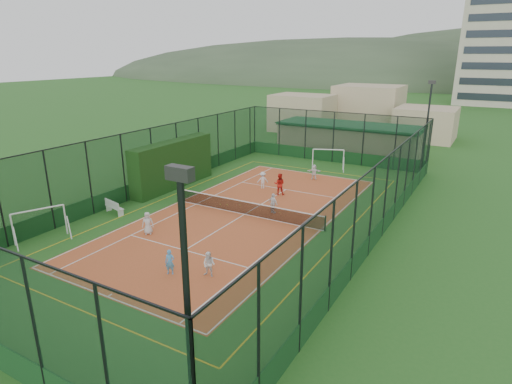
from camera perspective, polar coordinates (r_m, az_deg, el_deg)
ground at (r=29.08m, az=-1.54°, el=-3.02°), size 300.00×300.00×0.00m
court_slab at (r=29.08m, az=-1.54°, el=-3.01°), size 11.17×23.97×0.01m
tennis_net at (r=28.89m, az=-1.55°, el=-2.03°), size 11.67×0.12×1.06m
perimeter_fence at (r=28.28m, az=-1.58°, el=1.72°), size 18.12×34.12×5.00m
floodlight_se at (r=10.67m, az=-8.90°, el=-18.55°), size 0.60×0.26×8.25m
floodlight_ne at (r=40.64m, az=21.77°, el=7.82°), size 0.60×0.26×8.25m
clubhouse at (r=48.15m, az=12.26°, el=7.02°), size 15.20×7.20×3.15m
apartment_tower at (r=105.28m, az=30.25°, el=18.23°), size 15.00×12.00×30.00m
distant_hills at (r=174.05m, az=25.76°, el=12.88°), size 200.00×60.00×24.00m
hedge_left at (r=35.21m, az=-11.00°, el=3.64°), size 1.30×8.63×3.78m
white_bench at (r=30.65m, az=-18.36°, el=-1.85°), size 1.84×0.88×1.00m
futsal_goal_near at (r=27.94m, az=-26.85°, el=-3.90°), size 2.99×1.96×1.87m
futsal_goal_far at (r=40.71m, az=9.57°, el=4.30°), size 3.04×1.91×1.89m
child_near_left at (r=26.58m, az=-14.25°, el=-4.04°), size 0.81×0.76×1.39m
child_near_mid at (r=21.73m, az=-11.41°, el=-9.14°), size 0.56×0.49×1.28m
child_near_right at (r=21.22m, az=-6.28°, el=-9.56°), size 0.70×0.58×1.29m
child_far_left at (r=34.45m, az=0.89°, el=1.60°), size 1.02×0.94×1.37m
child_far_right at (r=29.10m, az=2.30°, el=-1.51°), size 0.89×0.61×1.41m
child_far_back at (r=37.31m, az=7.75°, el=2.68°), size 1.27×0.83×1.31m
coach at (r=32.92m, az=3.14°, el=1.07°), size 0.98×0.87×1.68m
tennis_balls at (r=30.14m, az=-0.60°, el=-2.15°), size 4.59×1.61×0.07m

